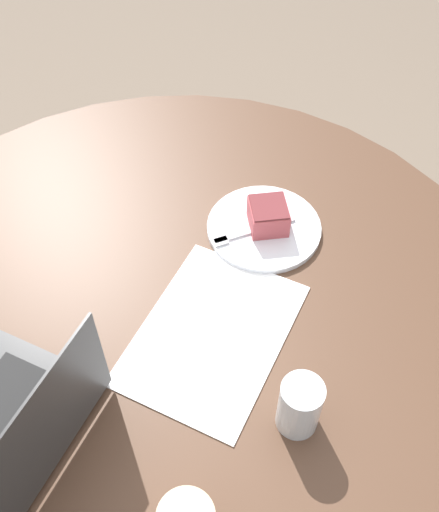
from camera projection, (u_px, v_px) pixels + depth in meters
The scene contains 7 objects.
ground_plane at pixel (187, 460), 1.61m from camera, with size 12.00×12.00×0.00m, color #6B5B4C.
dining_table at pixel (174, 344), 1.14m from camera, with size 1.29×1.29×0.71m.
paper_document at pixel (212, 334), 1.04m from camera, with size 0.41×0.38×0.00m.
plate at pixel (264, 228), 1.19m from camera, with size 0.23×0.23×0.01m.
cake_slice at pixel (268, 216), 1.16m from camera, with size 0.10×0.10×0.05m.
fork at pixel (246, 233), 1.17m from camera, with size 0.17×0.05×0.00m.
water_glass at pixel (300, 406), 0.90m from camera, with size 0.07×0.07×0.11m.
Camera 1 is at (0.23, 0.55, 1.60)m, focal length 42.00 mm.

